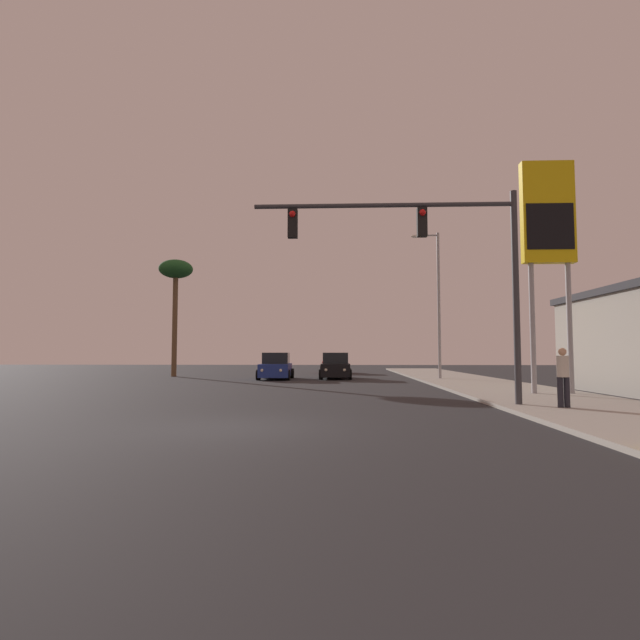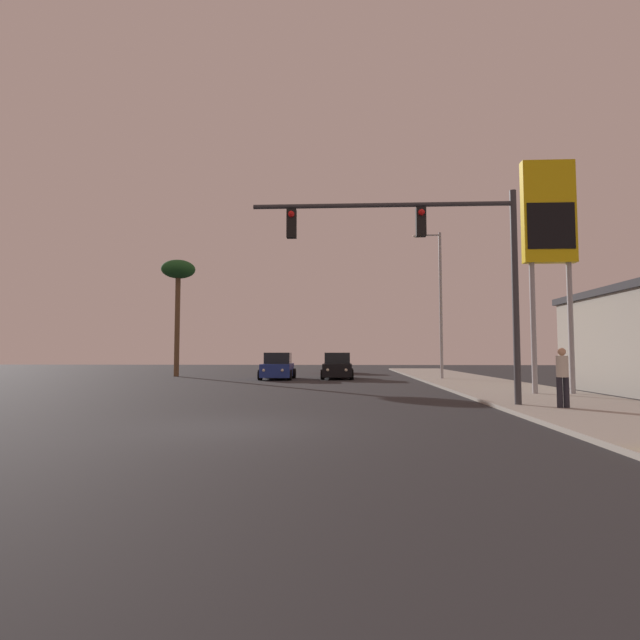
% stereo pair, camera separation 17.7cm
% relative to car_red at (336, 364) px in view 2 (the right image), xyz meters
% --- Properties ---
extents(ground_plane, '(120.00, 120.00, 0.00)m').
position_rel_car_red_xyz_m(ground_plane, '(-1.78, -30.55, -0.76)').
color(ground_plane, '#28282B').
extents(sidewalk_right, '(5.00, 60.00, 0.12)m').
position_rel_car_red_xyz_m(sidewalk_right, '(7.72, -20.55, -0.70)').
color(sidewalk_right, '#9E998E').
rests_on(sidewalk_right, ground).
extents(car_red, '(2.04, 4.33, 1.68)m').
position_rel_car_red_xyz_m(car_red, '(0.00, 0.00, 0.00)').
color(car_red, maroon).
rests_on(car_red, ground).
extents(car_blue, '(2.04, 4.34, 1.68)m').
position_rel_car_red_xyz_m(car_blue, '(-3.51, -9.89, 0.00)').
color(car_blue, navy).
rests_on(car_blue, ground).
extents(car_black, '(2.04, 4.31, 1.68)m').
position_rel_car_red_xyz_m(car_black, '(0.27, -9.10, 0.00)').
color(car_black, black).
rests_on(car_black, ground).
extents(traffic_light_mast, '(8.10, 0.36, 6.50)m').
position_rel_car_red_xyz_m(traffic_light_mast, '(3.55, -26.30, 4.01)').
color(traffic_light_mast, '#38383D').
rests_on(traffic_light_mast, sidewalk_right).
extents(street_lamp, '(1.74, 0.24, 9.00)m').
position_rel_car_red_xyz_m(street_lamp, '(6.53, -10.71, 4.36)').
color(street_lamp, '#99999E').
rests_on(street_lamp, sidewalk_right).
extents(gas_station_sign, '(2.00, 0.42, 9.00)m').
position_rel_car_red_xyz_m(gas_station_sign, '(8.66, -22.13, 5.86)').
color(gas_station_sign, '#99999E').
rests_on(gas_station_sign, sidewalk_right).
extents(pedestrian_on_sidewalk, '(0.34, 0.32, 1.67)m').
position_rel_car_red_xyz_m(pedestrian_on_sidewalk, '(6.85, -27.17, 0.27)').
color(pedestrian_on_sidewalk, '#23232D').
rests_on(pedestrian_on_sidewalk, sidewalk_right).
extents(palm_tree_mid, '(2.40, 2.40, 8.35)m').
position_rel_car_red_xyz_m(palm_tree_mid, '(-11.20, -6.55, 6.48)').
color(palm_tree_mid, brown).
rests_on(palm_tree_mid, ground).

